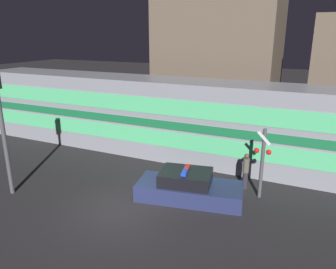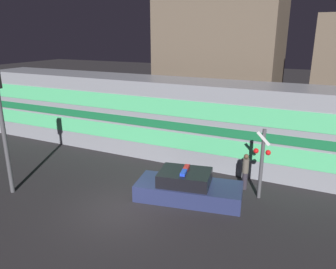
{
  "view_description": "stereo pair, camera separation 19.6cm",
  "coord_description": "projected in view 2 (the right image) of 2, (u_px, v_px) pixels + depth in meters",
  "views": [
    {
      "loc": [
        6.52,
        -9.81,
        6.75
      ],
      "look_at": [
        -0.01,
        4.25,
        1.95
      ],
      "focal_mm": 35.0,
      "sensor_mm": 36.0,
      "label": 1
    },
    {
      "loc": [
        6.69,
        -9.73,
        6.75
      ],
      "look_at": [
        -0.01,
        4.25,
        1.95
      ],
      "focal_mm": 35.0,
      "sensor_mm": 36.0,
      "label": 2
    }
  ],
  "objects": [
    {
      "name": "ground_plane",
      "position": [
        123.0,
        209.0,
        13.15
      ],
      "size": [
        120.0,
        120.0,
        0.0
      ],
      "primitive_type": "plane",
      "color": "#262326"
    },
    {
      "name": "train",
      "position": [
        153.0,
        116.0,
        19.02
      ],
      "size": [
        23.59,
        2.95,
        4.33
      ],
      "color": "gray",
      "rests_on": "ground_plane"
    },
    {
      "name": "police_car",
      "position": [
        188.0,
        188.0,
        13.82
      ],
      "size": [
        4.67,
        2.57,
        1.36
      ],
      "rotation": [
        0.0,
        0.0,
        0.18
      ],
      "color": "navy",
      "rests_on": "ground_plane"
    },
    {
      "name": "pedestrian",
      "position": [
        245.0,
        171.0,
        14.61
      ],
      "size": [
        0.28,
        0.28,
        1.68
      ],
      "color": "#2D2833",
      "rests_on": "ground_plane"
    },
    {
      "name": "crossing_signal_near",
      "position": [
        262.0,
        161.0,
        13.54
      ],
      "size": [
        0.71,
        0.33,
        3.06
      ],
      "color": "#4C4C51",
      "rests_on": "ground_plane"
    },
    {
      "name": "traffic_light_corner",
      "position": [
        1.0,
        119.0,
        13.57
      ],
      "size": [
        0.3,
        0.46,
        5.52
      ],
      "color": "#4C4C51",
      "rests_on": "ground_plane"
    },
    {
      "name": "building_left",
      "position": [
        221.0,
        56.0,
        24.24
      ],
      "size": [
        8.47,
        6.05,
        10.28
      ],
      "color": "brown",
      "rests_on": "ground_plane"
    }
  ]
}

